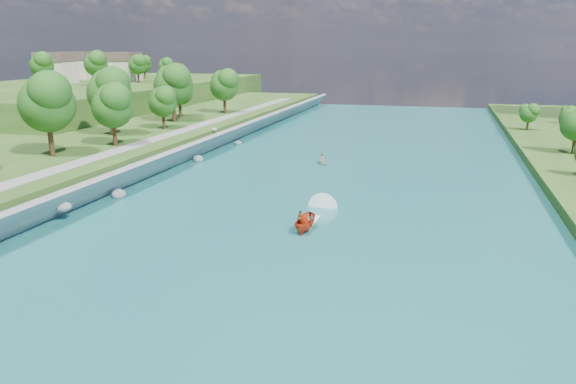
% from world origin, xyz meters
% --- Properties ---
extents(ground, '(260.00, 260.00, 0.00)m').
position_xyz_m(ground, '(0.00, 0.00, 0.00)').
color(ground, '#2D5119').
rests_on(ground, ground).
extents(river_water, '(55.00, 240.00, 0.10)m').
position_xyz_m(river_water, '(0.00, 20.00, 0.05)').
color(river_water, '#1B6867').
rests_on(river_water, ground).
extents(ridge_west, '(60.00, 120.00, 9.00)m').
position_xyz_m(ridge_west, '(-82.50, 95.00, 4.50)').
color(ridge_west, '#2D5119').
rests_on(ridge_west, ground).
extents(riprap_bank, '(4.45, 236.00, 4.24)m').
position_xyz_m(riprap_bank, '(-25.84, 19.38, 1.79)').
color(riprap_bank, slate).
rests_on(riprap_bank, ground).
extents(riverside_path, '(3.00, 200.00, 0.10)m').
position_xyz_m(riverside_path, '(-32.50, 20.00, 3.55)').
color(riverside_path, gray).
rests_on(riverside_path, berm_west).
extents(ridge_houses, '(29.50, 29.50, 8.40)m').
position_xyz_m(ridge_houses, '(-88.67, 100.00, 13.31)').
color(ridge_houses, beige).
rests_on(ridge_houses, ridge_west).
extents(trees_ridge, '(21.85, 50.69, 10.43)m').
position_xyz_m(trees_ridge, '(-74.27, 89.76, 13.76)').
color(trees_ridge, '#285115').
rests_on(trees_ridge, ridge_west).
extents(motorboat, '(3.60, 19.03, 2.19)m').
position_xyz_m(motorboat, '(1.10, 7.27, 0.84)').
color(motorboat, red).
rests_on(motorboat, river_water).
extents(raft, '(3.33, 3.58, 1.72)m').
position_xyz_m(raft, '(-4.40, 40.16, 0.48)').
color(raft, '#9B9DA3').
rests_on(raft, river_water).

